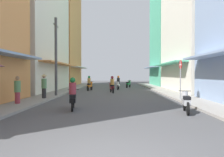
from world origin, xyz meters
TOP-DOWN VIEW (x-y plane):
  - ground_plane at (0.00, 15.38)m, footprint 85.28×85.28m
  - sidewalk_left at (-5.04, 15.38)m, footprint 1.80×46.76m
  - sidewalk_right at (5.04, 15.38)m, footprint 1.80×46.76m
  - building_left_mid at (-8.93, 18.78)m, footprint 7.05×12.16m
  - building_left_far at (-8.93, 30.52)m, footprint 7.05×9.80m
  - building_right_mid at (8.93, 18.99)m, footprint 7.05×11.93m
  - building_right_far at (8.94, 30.20)m, footprint 7.05×9.40m
  - motorbike_black at (-1.91, 6.57)m, footprint 0.57×1.80m
  - motorbike_maroon at (-0.20, 16.63)m, footprint 0.60×1.79m
  - motorbike_silver at (3.33, 5.81)m, footprint 0.59×1.80m
  - motorbike_orange at (-2.64, 19.68)m, footprint 0.60×1.80m
  - motorbike_white at (0.42, 21.02)m, footprint 0.55×1.81m
  - motorbike_green at (1.79, 25.05)m, footprint 0.78×1.73m
  - pedestrian_foreground at (-4.68, 10.84)m, footprint 0.44×0.44m
  - pedestrian_midway at (-5.24, 7.99)m, footprint 0.34×0.34m
  - utility_pole at (-4.39, 12.83)m, footprint 0.20×1.20m
  - street_sign_no_entry at (4.29, 10.11)m, footprint 0.07×0.60m

SIDE VIEW (x-z plane):
  - ground_plane at x=0.00m, z-range 0.00..0.00m
  - sidewalk_left at x=-5.04m, z-range 0.00..0.12m
  - sidewalk_right at x=5.04m, z-range 0.00..0.12m
  - motorbike_silver at x=3.33m, z-range 0.02..0.99m
  - motorbike_green at x=1.79m, z-range 0.02..0.99m
  - motorbike_black at x=-1.91m, z-range -0.09..1.49m
  - motorbike_maroon at x=-0.20m, z-range -0.09..1.49m
  - motorbike_orange at x=-2.64m, z-range -0.09..1.49m
  - motorbike_white at x=0.42m, z-range -0.09..1.49m
  - pedestrian_midway at x=-5.24m, z-range 0.00..1.62m
  - pedestrian_foreground at x=-4.68m, z-range 0.11..1.87m
  - street_sign_no_entry at x=4.29m, z-range 0.39..3.04m
  - utility_pole at x=-4.39m, z-range 0.07..6.11m
  - building_right_mid at x=8.93m, z-range -0.01..13.24m
  - building_left_mid at x=-8.93m, z-range -0.01..13.73m
  - building_left_far at x=-8.93m, z-range -0.01..16.47m
  - building_right_far at x=8.94m, z-range -0.01..17.15m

